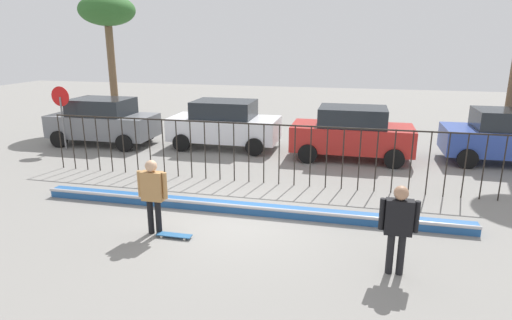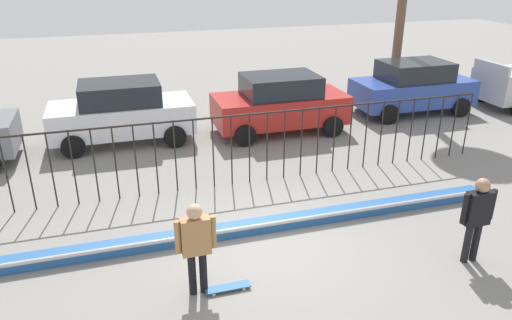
{
  "view_description": "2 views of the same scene",
  "coord_description": "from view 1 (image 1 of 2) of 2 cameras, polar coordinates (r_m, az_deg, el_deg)",
  "views": [
    {
      "loc": [
        2.65,
        -9.43,
        4.27
      ],
      "look_at": [
        0.15,
        1.19,
        1.19
      ],
      "focal_mm": 30.38,
      "sensor_mm": 36.0,
      "label": 1
    },
    {
      "loc": [
        -2.68,
        -8.12,
        5.44
      ],
      "look_at": [
        0.27,
        1.63,
        1.13
      ],
      "focal_mm": 34.2,
      "sensor_mm": 36.0,
      "label": 2
    }
  ],
  "objects": [
    {
      "name": "perimeter_fence",
      "position": [
        12.94,
        1.04,
        1.71
      ],
      "size": [
        14.04,
        0.04,
        1.84
      ],
      "color": "black",
      "rests_on": "ground"
    },
    {
      "name": "stop_sign",
      "position": [
        18.41,
        -24.22,
        6.09
      ],
      "size": [
        0.76,
        0.07,
        2.5
      ],
      "color": "slate",
      "rests_on": "ground"
    },
    {
      "name": "parked_car_white",
      "position": [
        17.36,
        -4.18,
        4.76
      ],
      "size": [
        4.3,
        2.12,
        1.9
      ],
      "rotation": [
        0.0,
        0.0,
        0.06
      ],
      "color": "silver",
      "rests_on": "ground"
    },
    {
      "name": "parked_car_red",
      "position": [
        16.07,
        12.48,
        3.54
      ],
      "size": [
        4.3,
        2.12,
        1.9
      ],
      "rotation": [
        0.0,
        0.0,
        -0.08
      ],
      "color": "#B2231E",
      "rests_on": "ground"
    },
    {
      "name": "camera_operator",
      "position": [
        8.36,
        18.25,
        -7.78
      ],
      "size": [
        0.7,
        0.26,
        1.74
      ],
      "rotation": [
        0.0,
        0.0,
        2.93
      ],
      "color": "black",
      "rests_on": "ground"
    },
    {
      "name": "parked_car_blue",
      "position": [
        17.43,
        30.35,
        2.67
      ],
      "size": [
        4.3,
        2.12,
        1.9
      ],
      "rotation": [
        0.0,
        0.0,
        0.05
      ],
      "color": "#2D479E",
      "rests_on": "ground"
    },
    {
      "name": "bowl_coping_ledge",
      "position": [
        11.04,
        -1.64,
        -6.33
      ],
      "size": [
        11.0,
        0.4,
        0.27
      ],
      "color": "#235699",
      "rests_on": "ground"
    },
    {
      "name": "skateboarder",
      "position": [
        9.82,
        -13.45,
        -3.91
      ],
      "size": [
        0.7,
        0.26,
        1.73
      ],
      "rotation": [
        0.0,
        0.0,
        0.51
      ],
      "color": "black",
      "rests_on": "ground"
    },
    {
      "name": "parked_car_gray",
      "position": [
        19.02,
        -19.5,
        4.87
      ],
      "size": [
        4.3,
        2.12,
        1.9
      ],
      "rotation": [
        0.0,
        0.0,
        0.07
      ],
      "color": "slate",
      "rests_on": "ground"
    },
    {
      "name": "ground_plane",
      "position": [
        10.68,
        -2.26,
        -7.81
      ],
      "size": [
        60.0,
        60.0,
        0.0
      ],
      "primitive_type": "plane",
      "color": "gray"
    },
    {
      "name": "skateboard",
      "position": [
        9.91,
        -10.72,
        -9.69
      ],
      "size": [
        0.8,
        0.2,
        0.07
      ],
      "rotation": [
        0.0,
        0.0,
        -0.12
      ],
      "color": "#26598C",
      "rests_on": "ground"
    },
    {
      "name": "palm_tree_short",
      "position": [
        22.78,
        -18.99,
        17.7
      ],
      "size": [
        2.64,
        2.64,
        6.27
      ],
      "color": "brown",
      "rests_on": "ground"
    }
  ]
}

